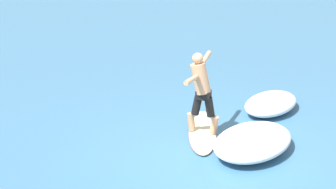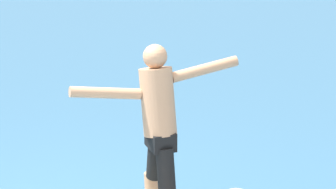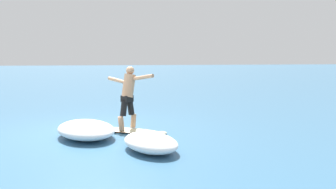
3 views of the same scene
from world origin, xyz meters
name	(u,v)px [view 2 (image 2 of 3)]	position (x,y,z in m)	size (l,w,h in m)	color
surfer	(159,122)	(0.28, 0.82, 0.97)	(1.19, 1.01, 1.56)	tan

